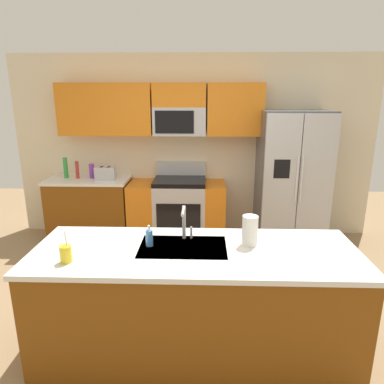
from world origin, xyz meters
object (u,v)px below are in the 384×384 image
object	(u,v)px
sink_faucet	(184,220)
drink_cup_yellow	(66,254)
toaster	(106,173)
bottle_purple	(92,171)
bottle_green	(66,168)
pepper_mill	(77,170)
paper_towel_roll	(250,230)
range_oven	(177,210)
refrigerator	(291,179)
soap_dispenser	(149,238)

from	to	relation	value
sink_faucet	drink_cup_yellow	xyz separation A→B (m)	(-0.82, -0.43, -0.10)
toaster	bottle_purple	distance (m)	0.23
bottle_green	drink_cup_yellow	bearing A→B (deg)	-69.05
pepper_mill	sink_faucet	xyz separation A→B (m)	(1.63, -2.11, 0.05)
pepper_mill	paper_towel_roll	distance (m)	3.07
range_oven	refrigerator	distance (m)	1.65
bottle_purple	soap_dispenser	size ratio (longest dim) A/B	1.20
drink_cup_yellow	bottle_green	bearing A→B (deg)	110.95
range_oven	pepper_mill	xyz separation A→B (m)	(-1.41, -0.00, 0.58)
drink_cup_yellow	soap_dispenser	xyz separation A→B (m)	(0.55, 0.30, 0.00)
paper_towel_roll	soap_dispenser	bearing A→B (deg)	-176.62
range_oven	refrigerator	bearing A→B (deg)	-2.61
pepper_mill	bottle_green	distance (m)	0.17
refrigerator	soap_dispenser	world-z (taller)	refrigerator
toaster	bottle_purple	world-z (taller)	bottle_purple
sink_faucet	soap_dispenser	distance (m)	0.32
pepper_mill	paper_towel_roll	world-z (taller)	pepper_mill
toaster	sink_faucet	distance (m)	2.39
range_oven	sink_faucet	xyz separation A→B (m)	(0.22, -2.12, 0.62)
drink_cup_yellow	soap_dispenser	size ratio (longest dim) A/B	1.43
toaster	soap_dispenser	xyz separation A→B (m)	(0.94, -2.19, -0.02)
bottle_purple	sink_faucet	world-z (taller)	sink_faucet
range_oven	soap_dispenser	xyz separation A→B (m)	(-0.05, -2.25, 0.53)
range_oven	bottle_green	size ratio (longest dim) A/B	4.63
range_oven	drink_cup_yellow	world-z (taller)	drink_cup_yellow
toaster	pepper_mill	size ratio (longest dim) A/B	1.15
drink_cup_yellow	soap_dispenser	world-z (taller)	drink_cup_yellow
toaster	paper_towel_roll	xyz separation A→B (m)	(1.73, -2.15, 0.03)
bottle_green	bottle_purple	xyz separation A→B (m)	(0.37, 0.01, -0.05)
refrigerator	paper_towel_roll	bearing A→B (deg)	-111.55
refrigerator	bottle_green	world-z (taller)	refrigerator
sink_faucet	paper_towel_roll	distance (m)	0.53
range_oven	pepper_mill	size ratio (longest dim) A/B	5.57
toaster	bottle_green	xyz separation A→B (m)	(-0.59, 0.07, 0.06)
bottle_purple	paper_towel_roll	distance (m)	2.96
bottle_green	sink_faucet	world-z (taller)	bottle_green
pepper_mill	soap_dispenser	world-z (taller)	pepper_mill
bottle_purple	paper_towel_roll	size ratio (longest dim) A/B	0.85
drink_cup_yellow	paper_towel_roll	xyz separation A→B (m)	(1.34, 0.34, 0.06)
refrigerator	bottle_purple	xyz separation A→B (m)	(-2.79, 0.10, 0.08)
sink_faucet	paper_towel_roll	size ratio (longest dim) A/B	1.17
bottle_green	drink_cup_yellow	size ratio (longest dim) A/B	1.21
bottle_purple	drink_cup_yellow	bearing A→B (deg)	-76.62
toaster	soap_dispenser	size ratio (longest dim) A/B	1.65
bottle_green	refrigerator	bearing A→B (deg)	-1.62
bottle_purple	soap_dispenser	world-z (taller)	bottle_purple
range_oven	drink_cup_yellow	bearing A→B (deg)	-103.23
soap_dispenser	pepper_mill	bearing A→B (deg)	121.17
toaster	drink_cup_yellow	xyz separation A→B (m)	(0.39, -2.49, -0.03)
bottle_purple	drink_cup_yellow	xyz separation A→B (m)	(0.61, -2.57, -0.04)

